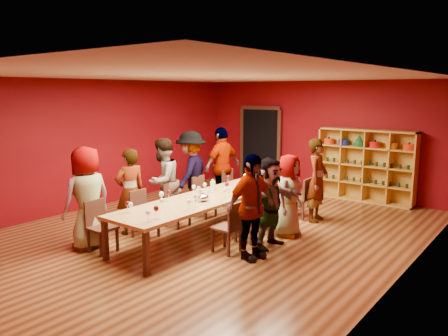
{
  "coord_description": "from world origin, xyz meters",
  "views": [
    {
      "loc": [
        5.19,
        -6.32,
        2.72
      ],
      "look_at": [
        -0.29,
        0.71,
        1.15
      ],
      "focal_mm": 35.0,
      "sensor_mm": 36.0,
      "label": 1
    }
  ],
  "objects": [
    {
      "name": "person_left_2",
      "position": [
        -1.24,
        -0.13,
        0.89
      ],
      "size": [
        0.66,
        0.95,
        1.78
      ],
      "primitive_type": "imported",
      "rotation": [
        0.0,
        0.0,
        -1.34
      ],
      "color": "#151A3A",
      "rests_on": "ground"
    },
    {
      "name": "wine_glass_3",
      "position": [
        0.34,
        -1.07,
        0.89
      ],
      "size": [
        0.08,
        0.08,
        0.19
      ],
      "color": "white",
      "rests_on": "tasting_table"
    },
    {
      "name": "chair_person_left_3",
      "position": [
        -0.91,
        0.72,
        0.5
      ],
      "size": [
        0.42,
        0.42,
        0.89
      ],
      "color": "#321910",
      "rests_on": "ground"
    },
    {
      "name": "chair_person_right_4",
      "position": [
        0.91,
        1.96,
        0.5
      ],
      "size": [
        0.42,
        0.42,
        0.89
      ],
      "color": "#321910",
      "rests_on": "ground"
    },
    {
      "name": "carafe_b",
      "position": [
        0.12,
        -0.55,
        0.88
      ],
      "size": [
        0.12,
        0.12,
        0.28
      ],
      "color": "white",
      "rests_on": "tasting_table"
    },
    {
      "name": "wine_bottle",
      "position": [
        0.08,
        1.9,
        0.85
      ],
      "size": [
        0.07,
        0.07,
        0.27
      ],
      "color": "#14381A",
      "rests_on": "tasting_table"
    },
    {
      "name": "wine_glass_0",
      "position": [
        -0.28,
        -1.79,
        0.88
      ],
      "size": [
        0.07,
        0.07,
        0.18
      ],
      "color": "white",
      "rests_on": "tasting_table"
    },
    {
      "name": "person_right_3",
      "position": [
        1.23,
        0.75,
        0.78
      ],
      "size": [
        0.49,
        0.8,
        1.57
      ],
      "primitive_type": "imported",
      "rotation": [
        0.0,
        0.0,
        1.66
      ],
      "color": "#4D4D52",
      "rests_on": "ground"
    },
    {
      "name": "person_right_4",
      "position": [
        1.23,
        1.96,
        0.88
      ],
      "size": [
        0.57,
        0.71,
        1.76
      ],
      "primitive_type": "imported",
      "rotation": [
        0.0,
        0.0,
        1.73
      ],
      "color": "#CB8889",
      "rests_on": "ground"
    },
    {
      "name": "wine_glass_4",
      "position": [
        -0.37,
        -0.14,
        0.88
      ],
      "size": [
        0.07,
        0.07,
        0.18
      ],
      "color": "white",
      "rests_on": "tasting_table"
    },
    {
      "name": "chair_person_left_1",
      "position": [
        -0.91,
        -1.0,
        0.5
      ],
      "size": [
        0.42,
        0.42,
        0.89
      ],
      "color": "#321910",
      "rests_on": "ground"
    },
    {
      "name": "wine_glass_13",
      "position": [
        -0.35,
        -1.03,
        0.91
      ],
      "size": [
        0.09,
        0.09,
        0.21
      ],
      "color": "white",
      "rests_on": "tasting_table"
    },
    {
      "name": "wine_glass_14",
      "position": [
        0.32,
        -1.96,
        0.89
      ],
      "size": [
        0.08,
        0.08,
        0.19
      ],
      "color": "white",
      "rests_on": "tasting_table"
    },
    {
      "name": "chair_person_left_4",
      "position": [
        -0.91,
        1.79,
        0.5
      ],
      "size": [
        0.42,
        0.42,
        0.89
      ],
      "color": "#321910",
      "rests_on": "ground"
    },
    {
      "name": "wine_glass_1",
      "position": [
        -0.3,
        1.68,
        0.89
      ],
      "size": [
        0.08,
        0.08,
        0.19
      ],
      "color": "white",
      "rests_on": "tasting_table"
    },
    {
      "name": "wine_glass_16",
      "position": [
        0.31,
        -0.04,
        0.88
      ],
      "size": [
        0.07,
        0.07,
        0.18
      ],
      "color": "white",
      "rests_on": "tasting_table"
    },
    {
      "name": "person_right_2",
      "position": [
        1.26,
        0.01,
        0.8
      ],
      "size": [
        0.5,
        1.5,
        1.6
      ],
      "primitive_type": "imported",
      "rotation": [
        0.0,
        0.0,
        1.52
      ],
      "color": "#131C36",
      "rests_on": "ground"
    },
    {
      "name": "person_left_0",
      "position": [
        -1.21,
        -1.97,
        0.9
      ],
      "size": [
        0.53,
        0.91,
        1.8
      ],
      "primitive_type": "imported",
      "rotation": [
        0.0,
        0.0,
        -1.63
      ],
      "color": "#BE7F87",
      "rests_on": "ground"
    },
    {
      "name": "wine_glass_9",
      "position": [
        -0.34,
        0.92,
        0.9
      ],
      "size": [
        0.09,
        0.09,
        0.21
      ],
      "color": "white",
      "rests_on": "tasting_table"
    },
    {
      "name": "chair_person_left_2",
      "position": [
        -0.91,
        -0.13,
        0.5
      ],
      "size": [
        0.42,
        0.42,
        0.89
      ],
      "color": "#321910",
      "rests_on": "ground"
    },
    {
      "name": "chair_person_right_2",
      "position": [
        0.91,
        0.01,
        0.5
      ],
      "size": [
        0.42,
        0.42,
        0.89
      ],
      "color": "#321910",
      "rests_on": "ground"
    },
    {
      "name": "wine_glass_10",
      "position": [
        -0.02,
        -0.4,
        0.89
      ],
      "size": [
        0.08,
        0.08,
        0.2
      ],
      "color": "white",
      "rests_on": "tasting_table"
    },
    {
      "name": "wine_glass_6",
      "position": [
        0.37,
        1.05,
        0.89
      ],
      "size": [
        0.08,
        0.08,
        0.19
      ],
      "color": "white",
      "rests_on": "tasting_table"
    },
    {
      "name": "room_shell",
      "position": [
        0.0,
        0.0,
        1.5
      ],
      "size": [
        7.1,
        9.1,
        3.04
      ],
      "color": "#552F16",
      "rests_on": "ground"
    },
    {
      "name": "doorway",
      "position": [
        -1.8,
        4.43,
        1.12
      ],
      "size": [
        1.4,
        0.17,
        2.3
      ],
      "color": "black",
      "rests_on": "ground"
    },
    {
      "name": "wine_glass_5",
      "position": [
        -0.31,
        0.12,
        0.89
      ],
      "size": [
        0.08,
        0.08,
        0.19
      ],
      "color": "white",
      "rests_on": "tasting_table"
    },
    {
      "name": "person_right_1",
      "position": [
        1.33,
        -0.65,
        0.87
      ],
      "size": [
        0.63,
        1.09,
        1.74
      ],
      "primitive_type": "imported",
      "rotation": [
        0.0,
        0.0,
        1.4
      ],
      "color": "pink",
      "rests_on": "ground"
    },
    {
      "name": "wine_glass_22",
      "position": [
        0.28,
        0.11,
        0.88
      ],
      "size": [
        0.07,
        0.07,
        0.19
      ],
      "color": "white",
      "rests_on": "tasting_table"
    },
    {
      "name": "person_left_3",
      "position": [
        -1.22,
        0.72,
        0.94
      ],
      "size": [
        0.88,
        1.31,
        1.87
      ],
      "primitive_type": "imported",
      "rotation": [
        0.0,
        0.0,
        -1.23
      ],
      "color": "#5878B5",
      "rests_on": "ground"
    },
    {
      "name": "chair_person_right_3",
      "position": [
        0.91,
        0.75,
        0.5
      ],
      "size": [
        0.42,
        0.42,
        0.89
      ],
      "color": "#321910",
      "rests_on": "ground"
    },
    {
      "name": "chair_person_right_1",
      "position": [
        0.91,
        -0.65,
        0.5
      ],
      "size": [
        0.42,
        0.42,
        0.89
      ],
      "color": "#321910",
      "rests_on": "ground"
    },
    {
      "name": "spittoon_bowl",
      "position": [
        0.11,
        -0.47,
        0.81
      ],
      "size": [
        0.27,
        0.27,
        0.15
      ],
      "primitive_type": "ellipsoid",
      "color": "#ACAFB3",
      "rests_on": "tasting_table"
    },
    {
      "name": "wine_glass_11",
      "position": [
        -0.35,
        -0.84,
        0.9
      ],
      "size": [
        0.08,
        0.08,
        0.21
      ],
      "color": "white",
      "rests_on": "tasting_table"
    },
    {
      "name": "wine_glass_12",
      "position": [
        0.29,
        -1.76,
        0.9
      ],
      "size": [
        0.09,
        0.09,
        0.21
      ],
      "color": "white",
      "rests_on": "tasting_table"
    },
    {
      "name": "person_left_1",
      "position": [
        -1.24,
        -1.0,
        0.83
      ],
      "size": [
        0.57,
        0.69,
        1.66
      ],
      "primitive_type": "imported",
      "rotation": [
        0.0,
        0.0,
        -1.81
      ],
      "color": "#C98796",
      "rests_on": "ground"
    },
    {
      "name": "wine_glass_21",
      "position": [
        -0.17,
        1.3,
        0.9
      ],
      "size": [
        0.08,
        0.08,
        0.21
      ],
      "color": "white",
      "rests_on": "tasting_table"
    },
    {
      "name": "wine_glass_8",
      "position": [
        0.31,
        -0.79,
        0.91
      ],
      "size": [
        0.09,
        0.09,
        0.21
      ],
      "color": "white",
      "rests_on": "tasting_table"
    },
    {
      "name": "wine_glass_19",
      "position": [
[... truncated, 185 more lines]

